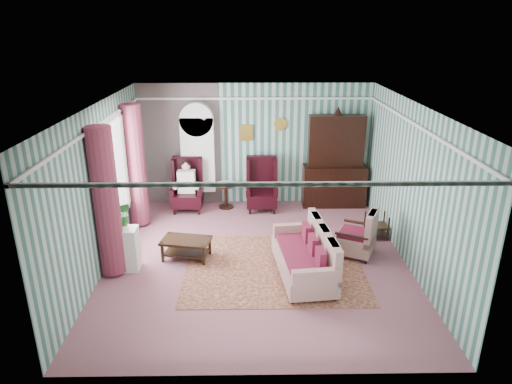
{
  "coord_description": "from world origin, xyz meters",
  "views": [
    {
      "loc": [
        -0.14,
        -7.6,
        4.19
      ],
      "look_at": [
        -0.01,
        0.6,
        1.14
      ],
      "focal_mm": 32.0,
      "sensor_mm": 36.0,
      "label": 1
    }
  ],
  "objects_px": {
    "wingback_right": "(262,185)",
    "sofa": "(303,252)",
    "coffee_table": "(186,249)",
    "bookcase": "(198,160)",
    "floral_armchair": "(356,231)",
    "nest_table": "(376,226)",
    "round_side_table": "(226,196)",
    "seated_woman": "(187,187)",
    "wingback_left": "(187,185)",
    "plant_stand": "(123,249)",
    "dresser_hutch": "(336,159)"
  },
  "relations": [
    {
      "from": "bookcase",
      "to": "wingback_left",
      "type": "height_order",
      "value": "bookcase"
    },
    {
      "from": "plant_stand",
      "to": "nest_table",
      "type": "bearing_deg",
      "value": 13.84
    },
    {
      "from": "bookcase",
      "to": "seated_woman",
      "type": "distance_m",
      "value": 0.7
    },
    {
      "from": "wingback_left",
      "to": "wingback_right",
      "type": "distance_m",
      "value": 1.75
    },
    {
      "from": "plant_stand",
      "to": "floral_armchair",
      "type": "height_order",
      "value": "floral_armchair"
    },
    {
      "from": "sofa",
      "to": "nest_table",
      "type": "bearing_deg",
      "value": -54.5
    },
    {
      "from": "wingback_right",
      "to": "plant_stand",
      "type": "distance_m",
      "value": 3.76
    },
    {
      "from": "floral_armchair",
      "to": "wingback_right",
      "type": "bearing_deg",
      "value": 63.36
    },
    {
      "from": "seated_woman",
      "to": "floral_armchair",
      "type": "xyz_separation_m",
      "value": [
        3.47,
        -2.25,
        -0.1
      ]
    },
    {
      "from": "bookcase",
      "to": "floral_armchair",
      "type": "distance_m",
      "value": 4.21
    },
    {
      "from": "plant_stand",
      "to": "seated_woman",
      "type": "bearing_deg",
      "value": 73.78
    },
    {
      "from": "seated_woman",
      "to": "sofa",
      "type": "bearing_deg",
      "value": -51.97
    },
    {
      "from": "seated_woman",
      "to": "plant_stand",
      "type": "bearing_deg",
      "value": -106.22
    },
    {
      "from": "round_side_table",
      "to": "nest_table",
      "type": "height_order",
      "value": "round_side_table"
    },
    {
      "from": "wingback_right",
      "to": "seated_woman",
      "type": "height_order",
      "value": "wingback_right"
    },
    {
      "from": "round_side_table",
      "to": "sofa",
      "type": "height_order",
      "value": "sofa"
    },
    {
      "from": "bookcase",
      "to": "floral_armchair",
      "type": "height_order",
      "value": "bookcase"
    },
    {
      "from": "bookcase",
      "to": "nest_table",
      "type": "xyz_separation_m",
      "value": [
        3.82,
        -1.94,
        -0.85
      ]
    },
    {
      "from": "coffee_table",
      "to": "seated_woman",
      "type": "bearing_deg",
      "value": 96.52
    },
    {
      "from": "dresser_hutch",
      "to": "floral_armchair",
      "type": "bearing_deg",
      "value": -90.59
    },
    {
      "from": "dresser_hutch",
      "to": "sofa",
      "type": "xyz_separation_m",
      "value": [
        -1.11,
        -3.33,
        -0.71
      ]
    },
    {
      "from": "plant_stand",
      "to": "floral_armchair",
      "type": "relative_size",
      "value": 0.82
    },
    {
      "from": "dresser_hutch",
      "to": "wingback_right",
      "type": "relative_size",
      "value": 1.89
    },
    {
      "from": "coffee_table",
      "to": "floral_armchair",
      "type": "bearing_deg",
      "value": 2.1
    },
    {
      "from": "plant_stand",
      "to": "coffee_table",
      "type": "distance_m",
      "value": 1.16
    },
    {
      "from": "wingback_right",
      "to": "seated_woman",
      "type": "bearing_deg",
      "value": 180.0
    },
    {
      "from": "floral_armchair",
      "to": "nest_table",
      "type": "bearing_deg",
      "value": -14.5
    },
    {
      "from": "seated_woman",
      "to": "floral_armchair",
      "type": "distance_m",
      "value": 4.14
    },
    {
      "from": "dresser_hutch",
      "to": "sofa",
      "type": "distance_m",
      "value": 3.58
    },
    {
      "from": "wingback_right",
      "to": "plant_stand",
      "type": "xyz_separation_m",
      "value": [
        -2.55,
        -2.75,
        -0.22
      ]
    },
    {
      "from": "floral_armchair",
      "to": "coffee_table",
      "type": "distance_m",
      "value": 3.22
    },
    {
      "from": "dresser_hutch",
      "to": "wingback_right",
      "type": "height_order",
      "value": "dresser_hutch"
    },
    {
      "from": "wingback_left",
      "to": "coffee_table",
      "type": "bearing_deg",
      "value": -83.48
    },
    {
      "from": "bookcase",
      "to": "wingback_right",
      "type": "relative_size",
      "value": 1.79
    },
    {
      "from": "wingback_right",
      "to": "dresser_hutch",
      "type": "bearing_deg",
      "value": 8.77
    },
    {
      "from": "plant_stand",
      "to": "coffee_table",
      "type": "bearing_deg",
      "value": 19.66
    },
    {
      "from": "sofa",
      "to": "coffee_table",
      "type": "height_order",
      "value": "sofa"
    },
    {
      "from": "nest_table",
      "to": "wingback_right",
      "type": "bearing_deg",
      "value": 146.25
    },
    {
      "from": "wingback_right",
      "to": "plant_stand",
      "type": "relative_size",
      "value": 1.56
    },
    {
      "from": "wingback_right",
      "to": "sofa",
      "type": "xyz_separation_m",
      "value": [
        0.64,
        -3.06,
        -0.16
      ]
    },
    {
      "from": "wingback_left",
      "to": "plant_stand",
      "type": "xyz_separation_m",
      "value": [
        -0.8,
        -2.75,
        -0.22
      ]
    },
    {
      "from": "wingback_left",
      "to": "coffee_table",
      "type": "height_order",
      "value": "wingback_left"
    },
    {
      "from": "seated_woman",
      "to": "nest_table",
      "type": "relative_size",
      "value": 2.19
    },
    {
      "from": "sofa",
      "to": "coffee_table",
      "type": "relative_size",
      "value": 2.06
    },
    {
      "from": "wingback_left",
      "to": "floral_armchair",
      "type": "relative_size",
      "value": 1.28
    },
    {
      "from": "wingback_left",
      "to": "round_side_table",
      "type": "height_order",
      "value": "wingback_left"
    },
    {
      "from": "seated_woman",
      "to": "wingback_right",
      "type": "bearing_deg",
      "value": 0.0
    },
    {
      "from": "wingback_right",
      "to": "round_side_table",
      "type": "height_order",
      "value": "wingback_right"
    },
    {
      "from": "wingback_right",
      "to": "wingback_left",
      "type": "bearing_deg",
      "value": 180.0
    },
    {
      "from": "nest_table",
      "to": "sofa",
      "type": "height_order",
      "value": "sofa"
    }
  ]
}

